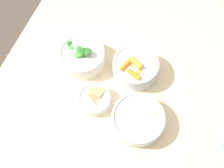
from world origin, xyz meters
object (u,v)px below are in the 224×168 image
(bowl_greens, at_px, (82,56))
(bowl_beans_hotdog, at_px, (138,120))
(bowl_cookies, at_px, (94,99))
(bowl_carrots, at_px, (136,67))

(bowl_greens, distance_m, bowl_beans_hotdog, 0.31)
(bowl_greens, distance_m, bowl_cookies, 0.18)
(bowl_greens, height_order, bowl_cookies, bowl_greens)
(bowl_greens, relative_size, bowl_cookies, 1.49)
(bowl_carrots, relative_size, bowl_cookies, 1.44)
(bowl_carrots, xyz_separation_m, bowl_cookies, (0.16, -0.10, -0.01))
(bowl_greens, bearing_deg, bowl_carrots, 93.94)
(bowl_carrots, relative_size, bowl_greens, 0.97)
(bowl_carrots, height_order, bowl_cookies, bowl_carrots)
(bowl_beans_hotdog, bearing_deg, bowl_cookies, -99.48)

